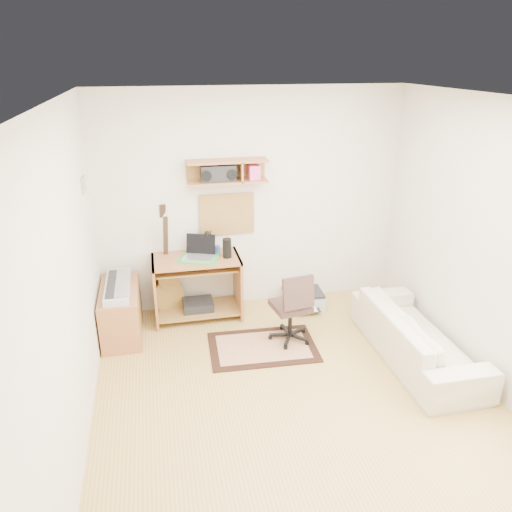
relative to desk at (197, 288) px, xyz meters
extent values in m
cube|color=tan|center=(0.71, -1.73, -0.38)|extent=(3.60, 4.00, 0.01)
cube|color=white|center=(0.71, -1.73, 2.23)|extent=(3.60, 4.00, 0.01)
cube|color=beige|center=(0.71, 0.28, 0.93)|extent=(3.60, 0.01, 2.60)
cube|color=beige|center=(-1.10, -1.73, 0.93)|extent=(0.01, 4.00, 2.60)
cube|color=beige|center=(2.51, -1.73, 0.93)|extent=(0.01, 4.00, 2.60)
cube|color=#A46639|center=(0.41, 0.15, 1.32)|extent=(0.90, 0.25, 0.26)
cube|color=tan|center=(0.41, 0.25, 0.79)|extent=(0.64, 0.03, 0.49)
cube|color=#4C8CBF|center=(-1.08, -0.23, 1.34)|extent=(0.02, 0.20, 0.15)
cylinder|color=black|center=(0.36, -0.05, 0.49)|extent=(0.10, 0.10, 0.22)
cylinder|color=#34549E|center=(0.26, 0.10, 0.42)|extent=(0.06, 0.06, 0.09)
cube|color=black|center=(0.30, 0.15, 1.30)|extent=(0.38, 0.17, 0.20)
cube|color=#D0B88B|center=(0.60, -0.83, -0.37)|extent=(1.17, 0.81, 0.02)
cube|color=#A46639|center=(-0.87, -0.22, -0.10)|extent=(0.40, 0.90, 0.55)
cube|color=#B2B5BA|center=(-0.87, -0.22, 0.21)|extent=(0.26, 0.83, 0.07)
cylinder|color=white|center=(-0.80, -0.53, -0.22)|extent=(0.27, 0.27, 0.31)
cube|color=#A5A8AA|center=(1.30, -0.01, -0.29)|extent=(0.51, 0.40, 0.19)
imported|color=beige|center=(2.09, -1.33, -0.03)|extent=(0.52, 1.77, 0.69)
camera|label=1|loc=(-0.41, -5.20, 2.53)|focal=34.46mm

